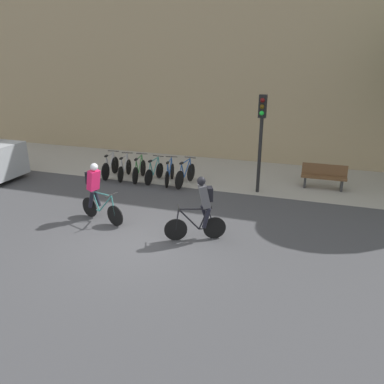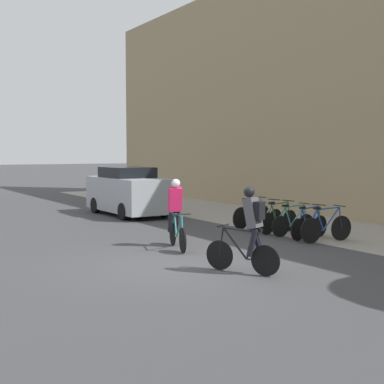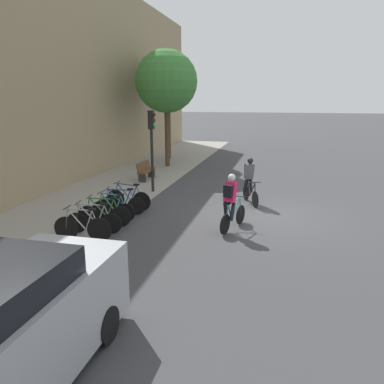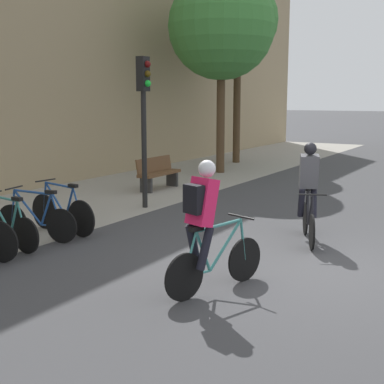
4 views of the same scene
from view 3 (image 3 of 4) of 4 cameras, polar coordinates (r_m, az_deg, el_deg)
ground at (r=13.07m, az=11.07°, el=-3.51°), size 200.00×200.00×0.00m
kerb_strip at (r=14.93m, az=-15.73°, el=-1.55°), size 44.00×4.50×0.01m
building_facade at (r=15.90m, az=-25.40°, el=16.98°), size 44.00×0.60×10.11m
cyclist_pink at (r=11.14m, az=5.95°, el=-1.32°), size 1.65×0.65×1.75m
cyclist_grey at (r=14.32m, az=8.73°, el=2.04°), size 1.51×0.76×1.75m
parked_bike_0 at (r=10.88m, az=-16.33°, el=-5.16°), size 0.46×1.65×0.98m
parked_bike_1 at (r=11.41m, az=-14.71°, el=-4.26°), size 0.48×1.65×0.95m
parked_bike_2 at (r=11.95m, az=-13.26°, el=-3.31°), size 0.46×1.68×0.96m
parked_bike_3 at (r=12.50m, az=-11.94°, el=-2.54°), size 0.46×1.56×0.94m
parked_bike_4 at (r=13.06m, az=-10.72°, el=-1.75°), size 0.48×1.64×0.94m
parked_bike_5 at (r=13.62m, az=-9.62°, el=-0.95°), size 0.46×1.73×0.98m
traffic_light_pole at (r=15.80m, az=-6.14°, el=8.49°), size 0.26×0.30×3.42m
bench at (r=18.54m, az=-7.06°, el=3.31°), size 1.60×0.44×0.89m
street_tree_0 at (r=21.96m, az=-3.93°, el=16.44°), size 3.51×3.51×6.59m
street_tree_1 at (r=24.97m, az=-3.72°, el=17.43°), size 3.04×3.04×6.93m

